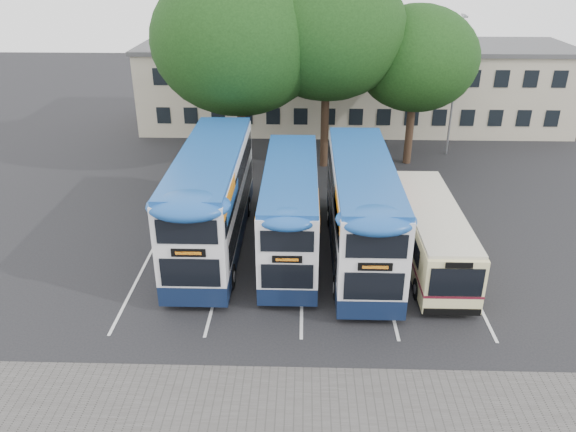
{
  "coord_description": "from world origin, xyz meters",
  "views": [
    {
      "loc": [
        -3.75,
        -16.78,
        12.72
      ],
      "look_at": [
        -4.39,
        5.0,
        2.29
      ],
      "focal_mm": 35.0,
      "sensor_mm": 36.0,
      "label": 1
    }
  ],
  "objects_px": {
    "bus_dd_right": "(361,206)",
    "bus_single": "(431,230)",
    "tree_left": "(238,40)",
    "bus_dd_mid": "(291,206)",
    "bus_dd_left": "(212,195)",
    "tree_right": "(416,59)",
    "lamp_post": "(456,79)",
    "tree_mid": "(327,32)"
  },
  "relations": [
    {
      "from": "lamp_post",
      "to": "bus_dd_left",
      "type": "distance_m",
      "value": 19.47
    },
    {
      "from": "tree_left",
      "to": "bus_dd_mid",
      "type": "xyz_separation_m",
      "value": [
        3.29,
        -10.59,
        -5.66
      ]
    },
    {
      "from": "tree_mid",
      "to": "bus_dd_mid",
      "type": "relative_size",
      "value": 1.25
    },
    {
      "from": "bus_dd_right",
      "to": "bus_single",
      "type": "xyz_separation_m",
      "value": [
        3.07,
        -0.37,
        -0.95
      ]
    },
    {
      "from": "tree_left",
      "to": "bus_single",
      "type": "distance_m",
      "value": 16.1
    },
    {
      "from": "lamp_post",
      "to": "bus_single",
      "type": "bearing_deg",
      "value": -105.69
    },
    {
      "from": "bus_dd_right",
      "to": "bus_dd_mid",
      "type": "bearing_deg",
      "value": 173.46
    },
    {
      "from": "bus_dd_right",
      "to": "tree_right",
      "type": "bearing_deg",
      "value": 71.38
    },
    {
      "from": "tree_left",
      "to": "tree_right",
      "type": "relative_size",
      "value": 1.24
    },
    {
      "from": "lamp_post",
      "to": "tree_mid",
      "type": "height_order",
      "value": "tree_mid"
    },
    {
      "from": "bus_dd_mid",
      "to": "bus_dd_right",
      "type": "relative_size",
      "value": 0.91
    },
    {
      "from": "tree_right",
      "to": "bus_dd_right",
      "type": "height_order",
      "value": "tree_right"
    },
    {
      "from": "bus_dd_mid",
      "to": "bus_dd_right",
      "type": "height_order",
      "value": "bus_dd_right"
    },
    {
      "from": "lamp_post",
      "to": "bus_dd_mid",
      "type": "bearing_deg",
      "value": -126.59
    },
    {
      "from": "bus_dd_mid",
      "to": "bus_single",
      "type": "height_order",
      "value": "bus_dd_mid"
    },
    {
      "from": "tree_mid",
      "to": "bus_dd_left",
      "type": "height_order",
      "value": "tree_mid"
    },
    {
      "from": "tree_mid",
      "to": "bus_dd_mid",
      "type": "distance_m",
      "value": 13.03
    },
    {
      "from": "lamp_post",
      "to": "tree_right",
      "type": "xyz_separation_m",
      "value": [
        -2.99,
        -1.81,
        1.59
      ]
    },
    {
      "from": "lamp_post",
      "to": "bus_dd_mid",
      "type": "relative_size",
      "value": 0.92
    },
    {
      "from": "tree_right",
      "to": "bus_dd_mid",
      "type": "distance_m",
      "value": 14.79
    },
    {
      "from": "tree_mid",
      "to": "bus_dd_mid",
      "type": "xyz_separation_m",
      "value": [
        -1.86,
        -11.4,
        -6.04
      ]
    },
    {
      "from": "tree_left",
      "to": "bus_dd_right",
      "type": "distance_m",
      "value": 13.81
    },
    {
      "from": "bus_dd_right",
      "to": "bus_single",
      "type": "height_order",
      "value": "bus_dd_right"
    },
    {
      "from": "bus_dd_left",
      "to": "bus_single",
      "type": "height_order",
      "value": "bus_dd_left"
    },
    {
      "from": "lamp_post",
      "to": "bus_dd_right",
      "type": "xyz_separation_m",
      "value": [
        -7.18,
        -14.24,
        -2.61
      ]
    },
    {
      "from": "bus_dd_mid",
      "to": "tree_right",
      "type": "bearing_deg",
      "value": 58.78
    },
    {
      "from": "bus_dd_right",
      "to": "bus_single",
      "type": "relative_size",
      "value": 1.2
    },
    {
      "from": "lamp_post",
      "to": "bus_dd_mid",
      "type": "height_order",
      "value": "lamp_post"
    },
    {
      "from": "tree_left",
      "to": "tree_right",
      "type": "bearing_deg",
      "value": 7.97
    },
    {
      "from": "bus_dd_left",
      "to": "tree_right",
      "type": "bearing_deg",
      "value": 46.74
    },
    {
      "from": "bus_dd_left",
      "to": "bus_dd_right",
      "type": "relative_size",
      "value": 1.04
    },
    {
      "from": "bus_dd_mid",
      "to": "tree_left",
      "type": "bearing_deg",
      "value": 107.26
    },
    {
      "from": "bus_dd_mid",
      "to": "bus_single",
      "type": "bearing_deg",
      "value": -6.71
    },
    {
      "from": "lamp_post",
      "to": "bus_single",
      "type": "distance_m",
      "value": 15.59
    },
    {
      "from": "lamp_post",
      "to": "tree_right",
      "type": "distance_m",
      "value": 3.84
    },
    {
      "from": "bus_dd_left",
      "to": "bus_single",
      "type": "xyz_separation_m",
      "value": [
        9.79,
        -1.21,
        -1.06
      ]
    },
    {
      "from": "bus_dd_left",
      "to": "tree_left",
      "type": "bearing_deg",
      "value": 88.3
    },
    {
      "from": "tree_left",
      "to": "lamp_post",
      "type": "bearing_deg",
      "value": 13.62
    },
    {
      "from": "tree_mid",
      "to": "tree_right",
      "type": "relative_size",
      "value": 1.25
    },
    {
      "from": "tree_mid",
      "to": "tree_right",
      "type": "bearing_deg",
      "value": 7.05
    },
    {
      "from": "lamp_post",
      "to": "bus_single",
      "type": "relative_size",
      "value": 1.01
    },
    {
      "from": "bus_single",
      "to": "bus_dd_right",
      "type": "bearing_deg",
      "value": 173.12
    }
  ]
}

